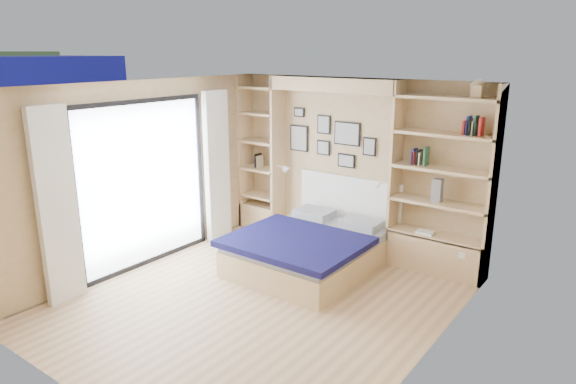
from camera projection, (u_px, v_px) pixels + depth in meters
The scene contains 8 objects.
ground at pixel (259, 301), 6.06m from camera, with size 4.50×4.50×0.00m, color tan.
room_shell at pixel (306, 183), 7.17m from camera, with size 4.50×4.50×4.50m.
bed at pixel (311, 248), 6.97m from camera, with size 1.70×2.08×1.07m.
photo_gallery at pixel (329, 138), 7.62m from camera, with size 1.48×0.02×0.82m.
reading_lamps at pixel (329, 175), 7.49m from camera, with size 1.92×0.12×0.15m.
shelf_decor at pixel (425, 145), 6.59m from camera, with size 3.51×0.23×2.03m.
deck at pixel (84, 238), 8.12m from camera, with size 3.20×4.00×0.05m, color #746756.
deck_chair at pixel (125, 220), 7.91m from camera, with size 0.65×0.80×0.70m.
Camera 1 is at (3.53, -4.22, 2.86)m, focal length 32.00 mm.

